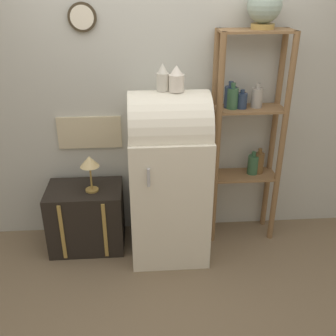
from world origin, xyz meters
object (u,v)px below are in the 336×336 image
Objects in this scene: globe at (264,7)px; vase_center at (176,79)px; refrigerator at (169,173)px; suitcase_trunk at (87,217)px; vase_left at (163,78)px; desk_lamp at (90,164)px.

globe reaches higher than vase_center.
vase_center reaches higher than refrigerator.
suitcase_trunk is at bearing 173.75° from refrigerator.
vase_left reaches higher than desk_lamp.
refrigerator is 0.79m from vase_left.
globe reaches higher than suitcase_trunk.
vase_center is at bearing -6.51° from suitcase_trunk.
refrigerator is 7.44× the size of vase_center.
vase_left is at bearing -167.36° from globe.
refrigerator is 0.66m from desk_lamp.
refrigerator is at bearing -165.38° from globe.
globe is 1.83m from desk_lamp.
refrigerator reaches higher than suitcase_trunk.
globe is (1.46, 0.11, 1.73)m from suitcase_trunk.
vase_center is 0.99m from desk_lamp.
vase_center is at bearing -3.98° from desk_lamp.
vase_left reaches higher than suitcase_trunk.
suitcase_trunk is 3.14× the size of vase_left.
suitcase_trunk is at bearing -175.63° from globe.
refrigerator is 4.51× the size of desk_lamp.
vase_left is at bearing -5.28° from suitcase_trunk.
suitcase_trunk is 2.16× the size of globe.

